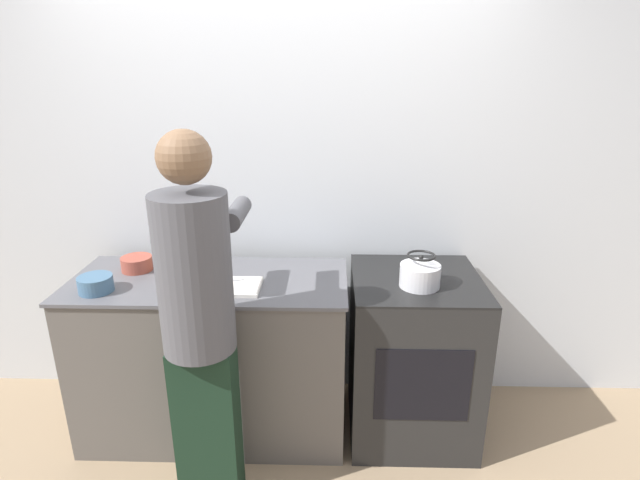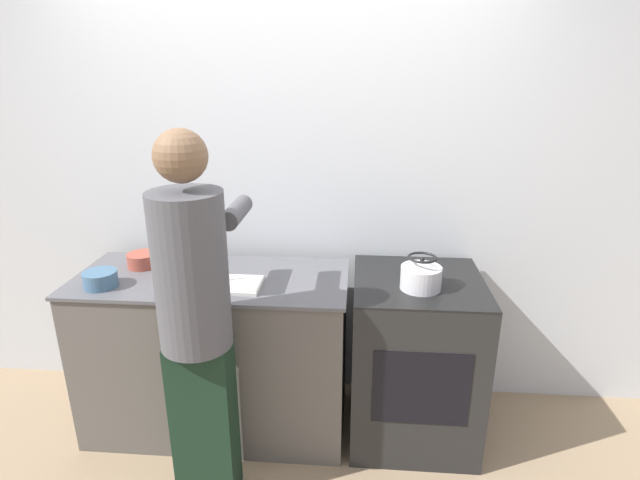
# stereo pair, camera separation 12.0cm
# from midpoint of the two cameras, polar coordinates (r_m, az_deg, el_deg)

# --- Properties ---
(ground_plane) EXTENTS (12.00, 12.00, 0.00)m
(ground_plane) POSITION_cam_midpoint_polar(r_m,az_deg,el_deg) (2.84, -3.97, -24.07)
(ground_plane) COLOR #997F60
(wall_back) EXTENTS (8.00, 0.05, 2.60)m
(wall_back) POSITION_cam_midpoint_polar(r_m,az_deg,el_deg) (2.87, -2.44, 6.16)
(wall_back) COLOR silver
(wall_back) RESTS_ON ground_plane
(counter) EXTENTS (1.43, 0.62, 0.91)m
(counter) POSITION_cam_midpoint_polar(r_m,az_deg,el_deg) (2.86, -10.48, -12.53)
(counter) COLOR #5B5651
(counter) RESTS_ON ground_plane
(oven) EXTENTS (0.66, 0.67, 0.92)m
(oven) POSITION_cam_midpoint_polar(r_m,az_deg,el_deg) (2.83, 11.90, -13.03)
(oven) COLOR black
(oven) RESTS_ON ground_plane
(person) EXTENTS (0.35, 0.59, 1.73)m
(person) POSITION_cam_midpoint_polar(r_m,az_deg,el_deg) (2.20, -12.47, -8.25)
(person) COLOR black
(person) RESTS_ON ground_plane
(cutting_board) EXTENTS (0.40, 0.22, 0.02)m
(cutting_board) POSITION_cam_midpoint_polar(r_m,az_deg,el_deg) (2.53, -9.88, -5.03)
(cutting_board) COLOR silver
(cutting_board) RESTS_ON counter
(knife) EXTENTS (0.23, 0.12, 0.01)m
(knife) POSITION_cam_midpoint_polar(r_m,az_deg,el_deg) (2.56, -10.16, -4.50)
(knife) COLOR silver
(knife) RESTS_ON cutting_board
(kettle) EXTENTS (0.20, 0.20, 0.17)m
(kettle) POSITION_cam_midpoint_polar(r_m,az_deg,el_deg) (2.50, 12.84, -3.95)
(kettle) COLOR silver
(kettle) RESTS_ON oven
(bowl_prep) EXTENTS (0.16, 0.16, 0.08)m
(bowl_prep) POSITION_cam_midpoint_polar(r_m,az_deg,el_deg) (2.68, -22.64, -4.16)
(bowl_prep) COLOR #426684
(bowl_prep) RESTS_ON counter
(bowl_mixing) EXTENTS (0.16, 0.16, 0.08)m
(bowl_mixing) POSITION_cam_midpoint_polar(r_m,az_deg,el_deg) (2.87, -18.49, -2.19)
(bowl_mixing) COLOR #9E4738
(bowl_mixing) RESTS_ON counter
(canister_jar) EXTENTS (0.14, 0.14, 0.17)m
(canister_jar) POSITION_cam_midpoint_polar(r_m,az_deg,el_deg) (2.79, -14.46, -1.27)
(canister_jar) COLOR tan
(canister_jar) RESTS_ON counter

